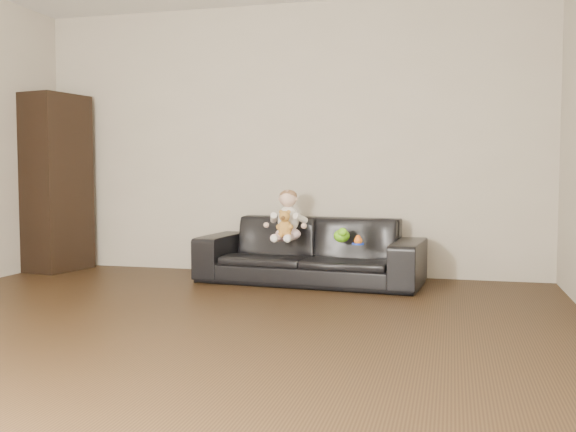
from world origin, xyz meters
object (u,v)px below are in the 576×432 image
(teddy_bear, at_px, (285,224))
(toy_green, at_px, (342,236))
(cabinet, at_px, (56,183))
(toy_rattle, at_px, (358,241))
(toy_blue_disc, at_px, (358,244))
(sofa, at_px, (310,250))
(baby, at_px, (288,218))

(teddy_bear, height_order, toy_green, teddy_bear)
(cabinet, bearing_deg, teddy_bear, 2.98)
(toy_green, relative_size, toy_rattle, 2.34)
(toy_green, xyz_separation_m, toy_blue_disc, (0.16, -0.13, -0.05))
(toy_green, height_order, toy_rattle, toy_green)
(teddy_bear, distance_m, toy_green, 0.50)
(cabinet, height_order, teddy_bear, cabinet)
(sofa, xyz_separation_m, baby, (-0.18, -0.11, 0.29))
(toy_green, bearing_deg, toy_blue_disc, -38.61)
(sofa, bearing_deg, toy_blue_disc, -22.70)
(toy_blue_disc, bearing_deg, sofa, 152.38)
(sofa, height_order, cabinet, cabinet)
(cabinet, xyz_separation_m, baby, (2.45, -0.21, -0.30))
(sofa, distance_m, toy_green, 0.36)
(teddy_bear, xyz_separation_m, toy_blue_disc, (0.63, 0.00, -0.16))
(sofa, bearing_deg, cabinet, -177.25)
(toy_rattle, distance_m, toy_blue_disc, 0.03)
(sofa, height_order, toy_rattle, sofa)
(sofa, distance_m, teddy_bear, 0.39)
(toy_rattle, bearing_deg, sofa, 151.38)
(cabinet, bearing_deg, toy_blue_disc, 4.64)
(sofa, height_order, baby, baby)
(toy_blue_disc, bearing_deg, cabinet, 173.67)
(toy_blue_disc, bearing_deg, toy_rattle, -81.95)
(baby, distance_m, toy_rattle, 0.68)
(sofa, xyz_separation_m, teddy_bear, (-0.17, -0.25, 0.25))
(cabinet, xyz_separation_m, toy_green, (2.94, -0.22, -0.44))
(baby, relative_size, toy_rattle, 6.39)
(toy_rattle, xyz_separation_m, toy_blue_disc, (-0.00, 0.01, -0.03))
(teddy_bear, xyz_separation_m, toy_green, (0.47, 0.13, -0.11))
(cabinet, xyz_separation_m, teddy_bear, (2.46, -0.35, -0.34))
(toy_green, bearing_deg, cabinet, 175.80)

